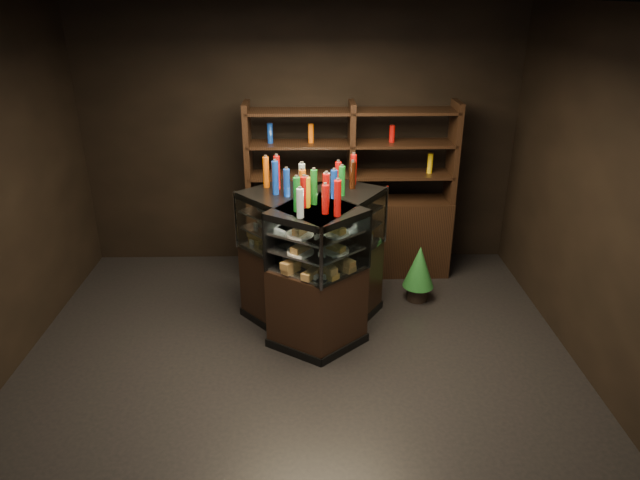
# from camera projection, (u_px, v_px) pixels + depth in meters

# --- Properties ---
(ground) EXTENTS (5.00, 5.00, 0.00)m
(ground) POSITION_uv_depth(u_px,v_px,m) (298.00, 380.00, 4.90)
(ground) COLOR black
(ground) RESTS_ON ground
(room_shell) EXTENTS (5.02, 5.02, 3.01)m
(room_shell) POSITION_uv_depth(u_px,v_px,m) (294.00, 161.00, 4.12)
(room_shell) COLOR black
(room_shell) RESTS_ON ground
(display_case) EXTENTS (1.49, 1.37, 1.35)m
(display_case) POSITION_uv_depth(u_px,v_px,m) (315.00, 286.00, 5.50)
(display_case) COLOR black
(display_case) RESTS_ON ground
(food_display) EXTENTS (1.09, 1.04, 0.42)m
(food_display) POSITION_uv_depth(u_px,v_px,m) (314.00, 232.00, 5.26)
(food_display) COLOR gold
(food_display) RESTS_ON display_case
(bottles_top) EXTENTS (0.93, 0.90, 0.30)m
(bottles_top) POSITION_uv_depth(u_px,v_px,m) (314.00, 185.00, 5.09)
(bottles_top) COLOR black
(bottles_top) RESTS_ON display_case
(potted_conifer) EXTENTS (0.33, 0.33, 0.71)m
(potted_conifer) POSITION_uv_depth(u_px,v_px,m) (419.00, 266.00, 6.02)
(potted_conifer) COLOR black
(potted_conifer) RESTS_ON ground
(back_shelving) EXTENTS (2.31, 0.44, 2.00)m
(back_shelving) POSITION_uv_depth(u_px,v_px,m) (350.00, 224.00, 6.54)
(back_shelving) COLOR black
(back_shelving) RESTS_ON ground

